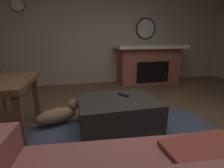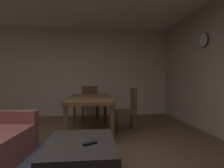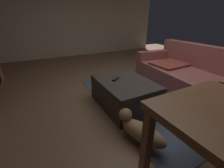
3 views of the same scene
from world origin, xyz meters
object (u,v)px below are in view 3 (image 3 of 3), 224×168
at_px(couch, 188,76).
at_px(tv_remote, 116,79).
at_px(ottoman_coffee_table, 124,93).
at_px(small_dog, 140,130).

distance_m(couch, tv_remote, 1.52).
bearing_deg(ottoman_coffee_table, small_dog, -19.84).
xyz_separation_m(ottoman_coffee_table, small_dog, (0.78, -0.28, -0.04)).
relative_size(ottoman_coffee_table, tv_remote, 6.36).
distance_m(tv_remote, small_dog, 0.94).
height_order(ottoman_coffee_table, tv_remote, tv_remote).
height_order(couch, ottoman_coffee_table, couch).
bearing_deg(ottoman_coffee_table, couch, 85.67).
bearing_deg(small_dog, ottoman_coffee_table, 160.16).
bearing_deg(couch, small_dog, -68.26).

